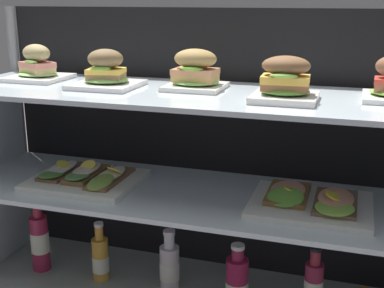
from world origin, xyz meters
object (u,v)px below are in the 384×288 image
Objects in this scene: juice_bottle_back_center at (100,258)px; juice_bottle_near_post at (170,265)px; plated_roll_sandwich_center at (195,73)px; juice_bottle_front_left_end at (313,286)px; open_sandwich_tray_far_left at (311,201)px; juice_bottle_front_middle at (40,241)px; plated_roll_sandwich_mid_left at (107,73)px; juice_bottle_front_fourth at (237,282)px; plated_roll_sandwich_right_of_center at (37,67)px; plated_roll_sandwich_far_left at (285,83)px; open_sandwich_tray_near_left_corner at (85,177)px.

juice_bottle_back_center reaches higher than juice_bottle_near_post.
juice_bottle_front_left_end is (0.38, -0.02, -0.63)m from plated_roll_sandwich_center.
juice_bottle_back_center is 1.02× the size of juice_bottle_near_post.
open_sandwich_tray_far_left is 0.96m from juice_bottle_front_middle.
plated_roll_sandwich_center is at bearing 9.92° from plated_roll_sandwich_mid_left.
plated_roll_sandwich_center is 0.66m from juice_bottle_front_fourth.
juice_bottle_front_left_end is (0.93, -0.03, -0.63)m from plated_roll_sandwich_right_of_center.
juice_bottle_front_fourth is (0.24, -0.04, 0.00)m from juice_bottle_near_post.
plated_roll_sandwich_center reaches higher than plated_roll_sandwich_mid_left.
juice_bottle_near_post is (-0.09, -0.01, -0.65)m from plated_roll_sandwich_center.
plated_roll_sandwich_right_of_center is 0.95m from juice_bottle_front_fourth.
plated_roll_sandwich_right_of_center is 0.79m from juice_bottle_near_post.
juice_bottle_near_post is (-0.36, 0.09, -0.64)m from plated_roll_sandwich_far_left.
plated_roll_sandwich_mid_left is (0.28, -0.06, -0.00)m from plated_roll_sandwich_right_of_center.
plated_roll_sandwich_right_of_center is 0.97m from open_sandwich_tray_far_left.
plated_roll_sandwich_far_left is at bearing -151.02° from open_sandwich_tray_far_left.
plated_roll_sandwich_right_of_center reaches higher than juice_bottle_front_middle.
open_sandwich_tray_far_left is (0.36, -0.06, -0.34)m from plated_roll_sandwich_center.
open_sandwich_tray_near_left_corner is at bearing -164.47° from plated_roll_sandwich_mid_left.
plated_roll_sandwich_far_left is (0.55, -0.06, 0.01)m from plated_roll_sandwich_mid_left.
plated_roll_sandwich_right_of_center is 0.40m from open_sandwich_tray_near_left_corner.
juice_bottle_back_center is (-0.61, 0.06, -0.64)m from plated_roll_sandwich_far_left.
plated_roll_sandwich_right_of_center is 1.08× the size of plated_roll_sandwich_far_left.
juice_bottle_front_left_end reaches higher than juice_bottle_front_fourth.
open_sandwich_tray_far_left is 1.62× the size of juice_bottle_back_center.
plated_roll_sandwich_mid_left is 0.71m from open_sandwich_tray_far_left.
juice_bottle_near_post is at bearing -2.65° from plated_roll_sandwich_right_of_center.
juice_bottle_near_post is (0.18, 0.04, -0.64)m from plated_roll_sandwich_mid_left.
open_sandwich_tray_far_left is at bearing -1.53° from juice_bottle_back_center.
open_sandwich_tray_near_left_corner is 1.00× the size of open_sandwich_tray_far_left.
juice_bottle_near_post is 0.98× the size of juice_bottle_front_fourth.
juice_bottle_front_middle is at bearing 179.38° from juice_bottle_front_fourth.
juice_bottle_front_fourth is (-0.21, 0.01, -0.30)m from open_sandwich_tray_far_left.
juice_bottle_front_middle is 0.95m from juice_bottle_front_left_end.
juice_bottle_near_post is at bearing 6.26° from juice_bottle_back_center.
juice_bottle_front_left_end is at bearing 2.50° from plated_roll_sandwich_mid_left.
open_sandwich_tray_near_left_corner is at bearing -167.44° from juice_bottle_near_post.
plated_roll_sandwich_far_left is (0.83, -0.11, 0.01)m from plated_roll_sandwich_right_of_center.
open_sandwich_tray_near_left_corner reaches higher than juice_bottle_front_left_end.
open_sandwich_tray_far_left is 1.66× the size of juice_bottle_near_post.
plated_roll_sandwich_far_left is 0.50× the size of open_sandwich_tray_far_left.
juice_bottle_back_center is at bearing 56.71° from open_sandwich_tray_near_left_corner.
plated_roll_sandwich_far_left reaches higher than juice_bottle_front_middle.
plated_roll_sandwich_right_of_center is 0.88× the size of juice_bottle_back_center.
plated_roll_sandwich_mid_left is 0.92× the size of juice_bottle_back_center.
plated_roll_sandwich_right_of_center is at bearing 172.26° from plated_roll_sandwich_far_left.
juice_bottle_front_middle reaches higher than juice_bottle_back_center.
plated_roll_sandwich_center is 0.72m from juice_bottle_back_center.
plated_roll_sandwich_right_of_center reaches higher than open_sandwich_tray_far_left.
plated_roll_sandwich_right_of_center is at bearing 168.45° from plated_roll_sandwich_mid_left.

